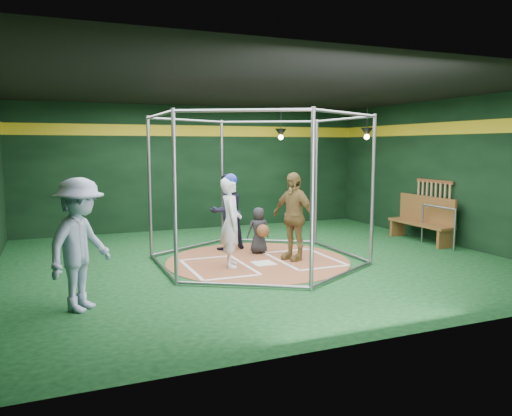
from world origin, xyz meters
name	(u,v)px	position (x,y,z in m)	size (l,w,h in m)	color
room_shell	(258,177)	(0.00, 0.01, 1.75)	(10.10, 9.10, 3.53)	#0C3715
clay_disc	(258,261)	(0.00, 0.00, 0.01)	(3.80, 3.80, 0.01)	#965736
home_plate	(263,263)	(0.00, -0.30, 0.02)	(0.43, 0.43, 0.01)	white
batter_box_left	(218,267)	(-0.95, -0.25, 0.02)	(1.17, 1.77, 0.01)	white
batter_box_right	(304,259)	(0.95, -0.25, 0.02)	(1.17, 1.77, 0.01)	white
batting_cage	(258,189)	(0.00, 0.00, 1.50)	(4.05, 4.67, 3.00)	gray
bat_rack	(433,199)	(4.93, 0.40, 1.05)	(0.07, 1.25, 0.98)	brown
pendant_lamp_near	(281,133)	(2.20, 3.60, 2.74)	(0.34, 0.34, 0.90)	black
pendant_lamp_far	(367,132)	(4.00, 2.00, 2.74)	(0.34, 0.34, 0.90)	black
batter_figure	(231,221)	(-0.68, -0.27, 0.92)	(0.58, 0.73, 1.83)	silver
visitor_leopard	(293,216)	(0.72, -0.18, 0.93)	(1.07, 0.45, 1.83)	#9D8243
catcher_figure	(259,230)	(0.29, 0.64, 0.53)	(0.54, 0.58, 1.02)	black
umpire	(227,212)	(-0.22, 1.32, 0.88)	(0.85, 0.66, 1.74)	black
bystander_blue	(80,245)	(-3.56, -1.89, 0.97)	(1.25, 0.72, 1.93)	#9CACCF
dugout_bench	(423,218)	(4.64, 0.41, 0.58)	(0.46, 1.95, 1.14)	brown
steel_railing	(438,219)	(4.55, -0.21, 0.65)	(0.05, 1.12, 0.97)	gray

